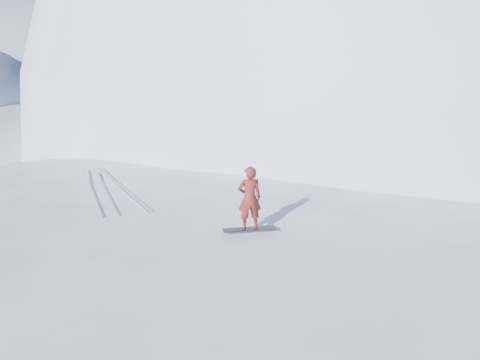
# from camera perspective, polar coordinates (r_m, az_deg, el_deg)

# --- Properties ---
(ground) EXTENTS (400.00, 400.00, 0.00)m
(ground) POSITION_cam_1_polar(r_m,az_deg,el_deg) (14.07, -9.18, -14.76)
(ground) COLOR white
(ground) RESTS_ON ground
(near_ridge) EXTENTS (36.00, 28.00, 4.80)m
(near_ridge) POSITION_cam_1_polar(r_m,az_deg,el_deg) (16.79, -6.79, -9.22)
(near_ridge) COLOR white
(near_ridge) RESTS_ON ground
(summit_peak) EXTENTS (60.00, 56.00, 56.00)m
(summit_peak) POSITION_cam_1_polar(r_m,az_deg,el_deg) (44.97, 16.36, 6.54)
(summit_peak) COLOR white
(summit_peak) RESTS_ON ground
(peak_shoulder) EXTENTS (28.00, 24.00, 18.00)m
(peak_shoulder) POSITION_cam_1_polar(r_m,az_deg,el_deg) (34.59, 4.12, 4.34)
(peak_shoulder) COLOR white
(peak_shoulder) RESTS_ON ground
(wind_bumps) EXTENTS (16.00, 14.40, 1.00)m
(wind_bumps) POSITION_cam_1_polar(r_m,az_deg,el_deg) (15.89, -12.00, -11.04)
(wind_bumps) COLOR white
(wind_bumps) RESTS_ON ground
(snowboard) EXTENTS (1.45, 0.38, 0.02)m
(snowboard) POSITION_cam_1_polar(r_m,az_deg,el_deg) (12.66, 1.14, -5.98)
(snowboard) COLOR black
(snowboard) RESTS_ON near_ridge
(snowboarder) EXTENTS (0.66, 0.46, 1.73)m
(snowboarder) POSITION_cam_1_polar(r_m,az_deg,el_deg) (12.35, 1.17, -2.21)
(snowboarder) COLOR maroon
(snowboarder) RESTS_ON snowboard
(board_tracks) EXTENTS (2.36, 5.94, 0.04)m
(board_tracks) POSITION_cam_1_polar(r_m,az_deg,el_deg) (16.91, -15.79, -0.75)
(board_tracks) COLOR silver
(board_tracks) RESTS_ON ground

